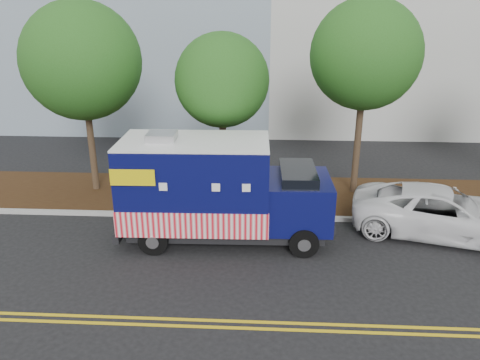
{
  "coord_description": "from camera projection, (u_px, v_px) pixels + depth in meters",
  "views": [
    {
      "loc": [
        1.79,
        -13.86,
        7.23
      ],
      "look_at": [
        1.0,
        0.6,
        1.78
      ],
      "focal_mm": 35.0,
      "sensor_mm": 36.0,
      "label": 1
    }
  ],
  "objects": [
    {
      "name": "centerline_near",
      "position": [
        188.0,
        320.0,
        11.43
      ],
      "size": [
        120.0,
        0.1,
        0.01
      ],
      "primitive_type": "cube",
      "color": "gold",
      "rests_on": "ground"
    },
    {
      "name": "curb",
      "position": [
        214.0,
        216.0,
        16.87
      ],
      "size": [
        120.0,
        0.18,
        0.15
      ],
      "primitive_type": "cube",
      "color": "#9E9E99",
      "rests_on": "ground"
    },
    {
      "name": "ground",
      "position": [
        209.0,
        236.0,
        15.59
      ],
      "size": [
        120.0,
        120.0,
        0.0
      ],
      "primitive_type": "plane",
      "color": "black",
      "rests_on": "ground"
    },
    {
      "name": "tree_a",
      "position": [
        82.0,
        61.0,
        17.42
      ],
      "size": [
        4.42,
        4.42,
        7.47
      ],
      "color": "#38281C",
      "rests_on": "ground"
    },
    {
      "name": "tree_c",
      "position": [
        365.0,
        55.0,
        17.02
      ],
      "size": [
        4.06,
        4.06,
        7.56
      ],
      "color": "#38281C",
      "rests_on": "ground"
    },
    {
      "name": "mulch_strip",
      "position": [
        219.0,
        194.0,
        18.84
      ],
      "size": [
        120.0,
        4.0,
        0.15
      ],
      "primitive_type": "cube",
      "color": "black",
      "rests_on": "ground"
    },
    {
      "name": "white_car",
      "position": [
        441.0,
        212.0,
        15.46
      ],
      "size": [
        6.22,
        4.05,
        1.59
      ],
      "primitive_type": "imported",
      "rotation": [
        0.0,
        0.0,
        1.3
      ],
      "color": "white",
      "rests_on": "ground"
    },
    {
      "name": "sign_post",
      "position": [
        193.0,
        180.0,
        17.1
      ],
      "size": [
        0.06,
        0.06,
        2.4
      ],
      "primitive_type": "cube",
      "color": "#473828",
      "rests_on": "ground"
    },
    {
      "name": "centerline_far",
      "position": [
        186.0,
        326.0,
        11.2
      ],
      "size": [
        120.0,
        0.1,
        0.01
      ],
      "primitive_type": "cube",
      "color": "gold",
      "rests_on": "ground"
    },
    {
      "name": "food_truck",
      "position": [
        214.0,
        192.0,
        14.91
      ],
      "size": [
        6.83,
        2.71,
        3.57
      ],
      "rotation": [
        0.0,
        0.0,
        0.02
      ],
      "color": "black",
      "rests_on": "ground"
    },
    {
      "name": "tree_b",
      "position": [
        222.0,
        81.0,
        16.57
      ],
      "size": [
        3.36,
        3.36,
        6.4
      ],
      "color": "#38281C",
      "rests_on": "ground"
    }
  ]
}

